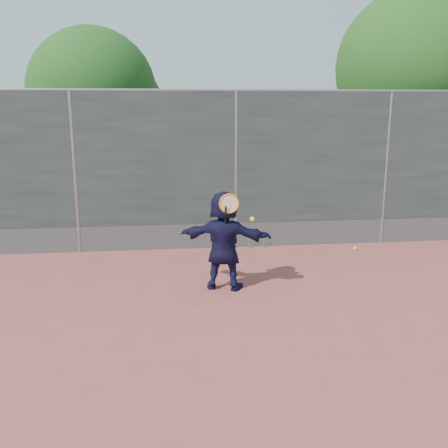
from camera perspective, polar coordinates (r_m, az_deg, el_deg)
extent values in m
plane|color=#9E4C42|center=(6.64, 5.54, -10.94)|extent=(80.00, 80.00, 0.00)
imported|color=#131334|center=(7.49, 0.00, -1.88)|extent=(1.47, 0.84, 1.51)
sphere|color=#F4F136|center=(9.99, 14.77, -2.71)|extent=(0.07, 0.07, 0.07)
cube|color=#38423D|center=(9.55, 1.37, 7.51)|extent=(20.00, 0.04, 2.50)
cube|color=slate|center=(9.82, 1.32, -1.23)|extent=(20.00, 0.03, 0.50)
cylinder|color=gray|center=(9.50, 1.42, 15.03)|extent=(20.00, 0.05, 0.05)
cylinder|color=gray|center=(9.64, -16.68, 5.51)|extent=(0.06, 0.06, 3.00)
cylinder|color=gray|center=(9.58, 1.36, 6.02)|extent=(0.06, 0.06, 3.00)
cylinder|color=gray|center=(10.42, 18.02, 5.98)|extent=(0.06, 0.06, 3.00)
torus|color=orange|center=(7.16, 0.58, 2.35)|extent=(0.29, 0.03, 0.29)
cylinder|color=beige|center=(7.16, 0.58, 2.35)|extent=(0.25, 0.01, 0.25)
cylinder|color=black|center=(7.22, 0.16, 0.82)|extent=(0.03, 0.13, 0.33)
sphere|color=#F4F136|center=(7.22, 3.25, 0.57)|extent=(0.07, 0.07, 0.07)
cylinder|color=#382314|center=(13.06, 20.02, 6.32)|extent=(0.28, 0.28, 2.60)
sphere|color=#23561C|center=(13.01, 20.85, 16.36)|extent=(3.60, 3.60, 3.60)
sphere|color=#23561C|center=(13.50, 23.13, 14.49)|extent=(2.52, 2.52, 2.52)
cylinder|color=#382314|center=(12.63, -14.27, 5.58)|extent=(0.28, 0.28, 2.20)
sphere|color=#23561C|center=(12.52, -14.79, 14.33)|extent=(3.00, 3.00, 3.00)
sphere|color=#23561C|center=(12.65, -11.82, 13.11)|extent=(2.10, 2.10, 2.10)
cone|color=#387226|center=(9.77, 2.87, -2.04)|extent=(0.03, 0.03, 0.26)
cone|color=#387226|center=(9.84, 4.58, -1.84)|extent=(0.03, 0.03, 0.30)
cone|color=#387226|center=(9.71, 0.85, -2.25)|extent=(0.03, 0.03, 0.22)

